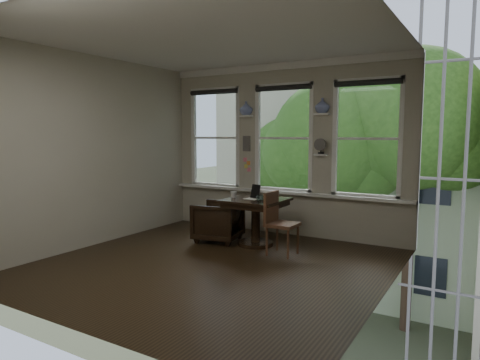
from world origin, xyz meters
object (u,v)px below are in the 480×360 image
Objects in this scene: table at (256,222)px; mug at (234,195)px; armchair_left at (218,221)px; laptop at (259,199)px; side_chair_right at (283,224)px.

table is 8.27× the size of mug.
mug is (0.30, 0.01, 0.47)m from armchair_left.
laptop is at bearing 5.10° from mug.
side_chair_right reaches higher than table.
armchair_left is at bearing -173.14° from table.
table is 0.40m from laptop.
table is 0.57m from mug.
table is 2.88× the size of laptop.
table is at bearing 66.32° from side_chair_right.
armchair_left is 0.56m from mug.
table is at bearing -168.48° from laptop.
side_chair_right reaches higher than laptop.
side_chair_right is 0.65m from laptop.
laptop is at bearing -21.58° from table.
table is 1.24× the size of armchair_left.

